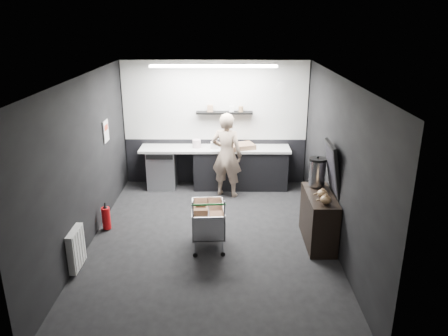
{
  "coord_description": "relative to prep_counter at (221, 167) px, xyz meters",
  "views": [
    {
      "loc": [
        0.28,
        -6.5,
        3.58
      ],
      "look_at": [
        0.21,
        0.4,
        1.15
      ],
      "focal_mm": 35.0,
      "sensor_mm": 36.0,
      "label": 1
    }
  ],
  "objects": [
    {
      "name": "ceiling",
      "position": [
        -0.14,
        -2.42,
        2.24
      ],
      "size": [
        5.5,
        5.5,
        0.0
      ],
      "primitive_type": "plane",
      "rotation": [
        3.14,
        0.0,
        0.0
      ],
      "color": "silver",
      "rests_on": "wall_back"
    },
    {
      "name": "white_container",
      "position": [
        -0.14,
        -0.05,
        0.51
      ],
      "size": [
        0.17,
        0.14,
        0.14
      ],
      "primitive_type": "cube",
      "rotation": [
        0.0,
        0.0,
        0.13
      ],
      "color": "silver",
      "rests_on": "prep_counter"
    },
    {
      "name": "wall_clock",
      "position": [
        1.26,
        0.3,
        1.69
      ],
      "size": [
        0.2,
        0.03,
        0.2
      ],
      "primitive_type": "cylinder",
      "rotation": [
        1.57,
        0.0,
        0.0
      ],
      "color": "silver",
      "rests_on": "wall_back"
    },
    {
      "name": "cardboard_box",
      "position": [
        0.43,
        -0.05,
        0.49
      ],
      "size": [
        0.61,
        0.53,
        0.1
      ],
      "primitive_type": "cube",
      "rotation": [
        0.0,
        0.0,
        0.34
      ],
      "color": "#896449",
      "rests_on": "prep_counter"
    },
    {
      "name": "sideboard",
      "position": [
        1.64,
        -2.42,
        0.09
      ],
      "size": [
        0.48,
        1.14,
        1.7
      ],
      "color": "black",
      "rests_on": "floor"
    },
    {
      "name": "fire_extinguisher",
      "position": [
        -1.99,
        -2.04,
        -0.22
      ],
      "size": [
        0.15,
        0.15,
        0.49
      ],
      "color": "#BD0C0F",
      "rests_on": "floor"
    },
    {
      "name": "wall_right",
      "position": [
        1.86,
        -2.42,
        0.89
      ],
      "size": [
        0.0,
        5.5,
        5.5
      ],
      "primitive_type": "plane",
      "rotation": [
        1.57,
        0.0,
        -1.57
      ],
      "color": "black",
      "rests_on": "floor"
    },
    {
      "name": "wall_front",
      "position": [
        -0.14,
        -5.17,
        0.89
      ],
      "size": [
        5.5,
        0.0,
        5.5
      ],
      "primitive_type": "plane",
      "rotation": [
        -1.57,
        0.0,
        0.0
      ],
      "color": "black",
      "rests_on": "floor"
    },
    {
      "name": "dado_panel",
      "position": [
        -0.14,
        0.31,
        0.04
      ],
      "size": [
        3.95,
        0.02,
        1.0
      ],
      "primitive_type": "cube",
      "color": "black",
      "rests_on": "wall_back"
    },
    {
      "name": "prep_counter",
      "position": [
        0.0,
        0.0,
        0.0
      ],
      "size": [
        3.2,
        0.61,
        0.9
      ],
      "color": "black",
      "rests_on": "floor"
    },
    {
      "name": "pink_tub",
      "position": [
        -0.52,
        0.0,
        0.53
      ],
      "size": [
        0.18,
        0.18,
        0.18
      ],
      "primitive_type": "cylinder",
      "color": "silver",
      "rests_on": "prep_counter"
    },
    {
      "name": "shopping_cart",
      "position": [
        -0.18,
        -2.58,
        -0.01
      ],
      "size": [
        0.57,
        0.89,
        0.95
      ],
      "color": "silver",
      "rests_on": "floor"
    },
    {
      "name": "poster_red_band",
      "position": [
        -2.11,
        -1.12,
        1.16
      ],
      "size": [
        0.02,
        0.22,
        0.1
      ],
      "primitive_type": "cube",
      "color": "red",
      "rests_on": "poster"
    },
    {
      "name": "wall_left",
      "position": [
        -2.14,
        -2.42,
        0.89
      ],
      "size": [
        0.0,
        5.5,
        5.5
      ],
      "primitive_type": "plane",
      "rotation": [
        1.57,
        0.0,
        1.57
      ],
      "color": "black",
      "rests_on": "floor"
    },
    {
      "name": "ceiling_strip",
      "position": [
        -0.14,
        -0.57,
        2.21
      ],
      "size": [
        2.4,
        0.2,
        0.04
      ],
      "primitive_type": "cube",
      "color": "white",
      "rests_on": "ceiling"
    },
    {
      "name": "floating_shelf",
      "position": [
        0.06,
        0.2,
        1.16
      ],
      "size": [
        1.2,
        0.22,
        0.04
      ],
      "primitive_type": "cube",
      "color": "black",
      "rests_on": "wall_back"
    },
    {
      "name": "wall_back",
      "position": [
        -0.14,
        0.33,
        0.89
      ],
      "size": [
        5.5,
        0.0,
        5.5
      ],
      "primitive_type": "plane",
      "rotation": [
        1.57,
        0.0,
        0.0
      ],
      "color": "black",
      "rests_on": "floor"
    },
    {
      "name": "radiator",
      "position": [
        -2.08,
        -3.32,
        -0.11
      ],
      "size": [
        0.1,
        0.5,
        0.6
      ],
      "primitive_type": "cube",
      "color": "silver",
      "rests_on": "wall_left"
    },
    {
      "name": "poster",
      "position": [
        -2.12,
        -1.12,
        1.09
      ],
      "size": [
        0.02,
        0.3,
        0.4
      ],
      "primitive_type": "cube",
      "color": "white",
      "rests_on": "wall_left"
    },
    {
      "name": "kitchen_wall_panel",
      "position": [
        -0.14,
        0.31,
        1.39
      ],
      "size": [
        3.95,
        0.02,
        1.7
      ],
      "primitive_type": "cube",
      "color": "silver",
      "rests_on": "wall_back"
    },
    {
      "name": "person",
      "position": [
        0.12,
        -0.45,
        0.42
      ],
      "size": [
        0.74,
        0.6,
        1.76
      ],
      "primitive_type": "imported",
      "rotation": [
        0.0,
        0.0,
        2.82
      ],
      "color": "beige",
      "rests_on": "floor"
    },
    {
      "name": "floor",
      "position": [
        -0.14,
        -2.42,
        -0.46
      ],
      "size": [
        5.5,
        5.5,
        0.0
      ],
      "primitive_type": "plane",
      "color": "black",
      "rests_on": "ground"
    }
  ]
}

